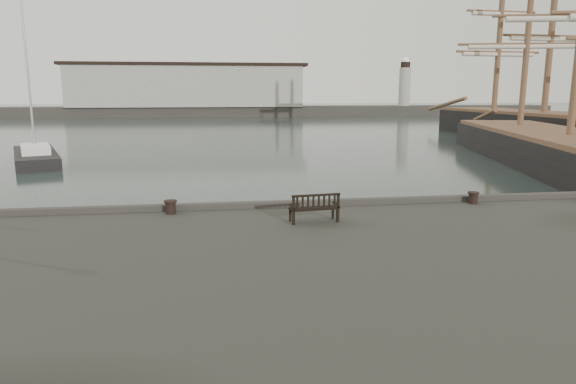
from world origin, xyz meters
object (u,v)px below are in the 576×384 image
bench (314,213)px  yacht_d (36,159)px  tall_ship_far (542,132)px  tall_ship_main (567,160)px  bollard_left (171,207)px  bollard_right (473,198)px

bench → yacht_d: (-15.70, 25.88, -1.58)m
tall_ship_far → yacht_d: bearing=-171.3°
tall_ship_main → tall_ship_far: size_ratio=1.09×
bollard_left → bollard_right: (9.64, 0.03, -0.01)m
bollard_left → tall_ship_main: tall_ship_main is taller
bench → bollard_right: size_ratio=3.76×
tall_ship_far → bollard_left: bearing=-139.3°
tall_ship_far → bench: bearing=-134.6°
bench → yacht_d: bearing=114.9°
tall_ship_main → bench: bearing=-126.2°
bench → bollard_left: (-4.05, 1.58, -0.05)m
yacht_d → tall_ship_main: (36.14, -8.82, 0.44)m
bollard_right → tall_ship_far: size_ratio=0.01×
yacht_d → tall_ship_main: bearing=-33.6°
bollard_left → bench: bearing=-21.3°
bollard_left → bollard_right: bollard_left is taller
bench → bollard_right: 5.82m
bollard_left → yacht_d: (-11.65, 24.30, -1.53)m
bollard_right → tall_ship_far: tall_ship_far is taller
bollard_left → bollard_right: size_ratio=1.06×
bench → tall_ship_main: size_ratio=0.04×
yacht_d → tall_ship_far: 48.22m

